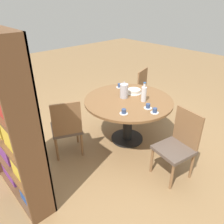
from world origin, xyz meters
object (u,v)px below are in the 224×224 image
water_bottle (144,94)px  cake_main (134,91)px  chair_c (178,144)px  cup_d (119,86)px  chair_a (148,93)px  cup_b (124,112)px  cup_c (155,111)px  chair_b (67,127)px  bookshelf (11,126)px  cup_a (148,106)px  coffee_pot (124,90)px

water_bottle → cake_main: size_ratio=1.26×
chair_c → water_bottle: water_bottle is taller
chair_c → cup_d: size_ratio=8.11×
chair_a → cup_b: (-0.61, 1.30, 0.29)m
chair_a → cup_c: chair_a is taller
chair_b → water_bottle: bearing=177.1°
bookshelf → cup_c: size_ratio=17.05×
chair_c → cake_main: 1.17m
cup_c → water_bottle: bearing=-27.2°
cup_b → cup_c: bearing=-129.3°
chair_c → cup_d: 1.49m
chair_c → cup_a: size_ratio=8.11×
bookshelf → coffee_pot: bearing=90.4°
cake_main → cup_b: (-0.38, 0.62, -0.00)m
coffee_pot → cup_a: (-0.49, 0.02, -0.09)m
coffee_pot → bookshelf: bearing=90.4°
water_bottle → cake_main: water_bottle is taller
chair_a → water_bottle: 1.03m
bookshelf → cup_b: size_ratio=17.05×
bookshelf → cake_main: 1.95m
chair_b → coffee_pot: 1.02m
coffee_pot → cup_b: (-0.37, 0.38, -0.09)m
chair_a → cup_d: chair_a is taller
bookshelf → coffee_pot: bookshelf is taller
water_bottle → chair_c: bearing=163.9°
cake_main → water_bottle: bearing=158.0°
chair_c → coffee_pot: coffee_pot is taller
water_bottle → cup_c: water_bottle is taller
cup_a → cup_d: 0.87m
chair_b → cup_d: chair_b is taller
cup_c → cup_b: bearing=50.7°
coffee_pot → cup_c: 0.65m
water_bottle → cup_a: bearing=145.1°
chair_b → coffee_pot: coffee_pot is taller
cup_b → cup_c: size_ratio=1.00×
water_bottle → cake_main: bearing=-22.0°
chair_a → cup_b: chair_a is taller
chair_c → coffee_pot: size_ratio=3.51×
chair_c → bookshelf: (1.06, 1.60, 0.45)m
bookshelf → water_bottle: size_ratio=6.40×
cup_b → cup_d: bearing=-41.0°
cake_main → chair_c: bearing=162.2°
bookshelf → cup_a: bearing=74.2°
chair_c → cup_a: chair_c is taller
coffee_pot → chair_b: bearing=75.5°
bookshelf → chair_c: bearing=56.3°
chair_a → coffee_pot: size_ratio=3.51×
chair_b → cup_c: (-0.88, -0.86, 0.29)m
water_bottle → cup_d: bearing=-10.7°
water_bottle → chair_a: bearing=-56.2°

